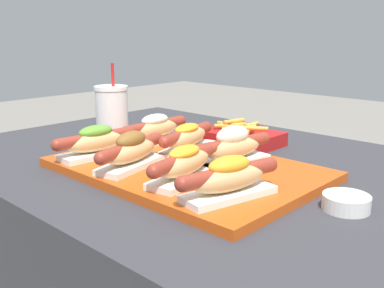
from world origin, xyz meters
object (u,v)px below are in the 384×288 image
(hot_dog_6, at_px, (232,147))
(hot_dog_3, at_px, (229,178))
(fries_basket, at_px, (241,137))
(hot_dog_1, at_px, (131,151))
(hot_dog_5, at_px, (187,138))
(sauce_bowl, at_px, (346,202))
(serving_tray, at_px, (185,169))
(hot_dog_4, at_px, (155,129))
(drink_cup, at_px, (112,113))
(hot_dog_2, at_px, (185,163))
(hot_dog_0, at_px, (96,141))

(hot_dog_6, bearing_deg, hot_dog_3, -53.37)
(fries_basket, bearing_deg, hot_dog_1, -90.42)
(hot_dog_5, height_order, sauce_bowl, hot_dog_5)
(serving_tray, relative_size, hot_dog_4, 2.58)
(hot_dog_5, bearing_deg, serving_tray, -48.12)
(drink_cup, bearing_deg, hot_dog_2, -20.05)
(hot_dog_1, height_order, drink_cup, drink_cup)
(hot_dog_3, bearing_deg, hot_dog_4, 154.90)
(hot_dog_5, bearing_deg, hot_dog_4, 174.90)
(hot_dog_0, bearing_deg, fries_basket, 71.29)
(hot_dog_3, relative_size, hot_dog_4, 0.98)
(serving_tray, height_order, hot_dog_4, hot_dog_4)
(hot_dog_0, distance_m, hot_dog_2, 0.25)
(hot_dog_6, relative_size, fries_basket, 1.06)
(hot_dog_6, distance_m, fries_basket, 0.24)
(hot_dog_2, distance_m, drink_cup, 0.44)
(hot_dog_1, bearing_deg, hot_dog_2, 5.96)
(hot_dog_4, distance_m, fries_basket, 0.22)
(hot_dog_3, bearing_deg, sauce_bowl, 40.45)
(hot_dog_1, distance_m, hot_dog_3, 0.25)
(sauce_bowl, bearing_deg, hot_dog_1, -162.24)
(serving_tray, relative_size, hot_dog_5, 2.63)
(hot_dog_2, bearing_deg, hot_dog_1, -174.04)
(hot_dog_1, distance_m, hot_dog_6, 0.21)
(drink_cup, bearing_deg, fries_basket, 34.08)
(fries_basket, bearing_deg, hot_dog_5, -91.79)
(serving_tray, height_order, drink_cup, drink_cup)
(hot_dog_1, relative_size, hot_dog_2, 0.99)
(serving_tray, xyz_separation_m, hot_dog_0, (-0.18, -0.09, 0.04))
(hot_dog_2, relative_size, sauce_bowl, 2.64)
(sauce_bowl, bearing_deg, fries_basket, 149.19)
(hot_dog_3, bearing_deg, serving_tray, 154.81)
(hot_dog_3, relative_size, hot_dog_6, 0.99)
(hot_dog_2, bearing_deg, hot_dog_5, 132.58)
(serving_tray, height_order, hot_dog_1, hot_dog_1)
(hot_dog_1, distance_m, hot_dog_2, 0.14)
(serving_tray, bearing_deg, hot_dog_6, 47.95)
(hot_dog_3, relative_size, drink_cup, 0.99)
(hot_dog_3, relative_size, fries_basket, 1.06)
(drink_cup, xyz_separation_m, fries_basket, (0.29, 0.19, -0.05))
(hot_dog_2, bearing_deg, serving_tray, 133.31)
(hot_dog_5, xyz_separation_m, hot_dog_6, (0.13, -0.01, 0.00))
(serving_tray, xyz_separation_m, fries_basket, (-0.06, 0.27, 0.01))
(fries_basket, bearing_deg, hot_dog_4, -124.12)
(hot_dog_4, height_order, fries_basket, hot_dog_4)
(hot_dog_0, xyz_separation_m, hot_dog_1, (0.12, 0.00, 0.00))
(serving_tray, xyz_separation_m, hot_dog_2, (0.07, -0.07, 0.04))
(hot_dog_2, bearing_deg, fries_basket, 110.92)
(hot_dog_0, bearing_deg, hot_dog_2, 3.24)
(hot_dog_0, height_order, hot_dog_1, hot_dog_1)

